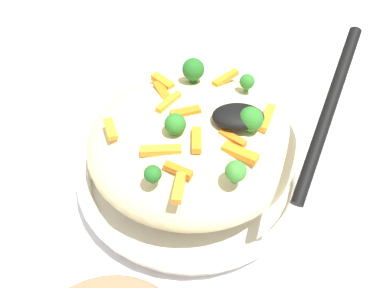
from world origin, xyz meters
TOP-DOWN VIEW (x-y plane):
  - ground_plane at (0.00, 0.00)m, footprint 2.40×2.40m
  - serving_bowl at (0.00, 0.00)m, footprint 0.29×0.29m
  - pasta_mound at (0.00, 0.00)m, footprint 0.25×0.24m
  - carrot_piece_0 at (-0.04, 0.06)m, footprint 0.03×0.03m
  - carrot_piece_1 at (0.04, -0.03)m, footprint 0.03×0.03m
  - carrot_piece_2 at (-0.01, -0.08)m, footprint 0.03×0.02m
  - carrot_piece_3 at (-0.01, -0.00)m, footprint 0.03×0.02m
  - carrot_piece_4 at (0.05, -0.05)m, footprint 0.04×0.03m
  - carrot_piece_5 at (0.08, 0.00)m, footprint 0.02×0.04m
  - carrot_piece_6 at (-0.01, -0.10)m, footprint 0.01×0.03m
  - carrot_piece_7 at (-0.04, 0.04)m, footprint 0.03×0.04m
  - carrot_piece_8 at (0.04, 0.01)m, footprint 0.03×0.02m
  - carrot_piece_9 at (0.01, -0.04)m, footprint 0.01×0.03m
  - carrot_piece_10 at (-0.09, -0.02)m, footprint 0.02×0.03m
  - carrot_piece_11 at (0.04, 0.07)m, footprint 0.03×0.03m
  - carrot_piece_12 at (-0.03, -0.05)m, footprint 0.04×0.01m
  - carrot_piece_13 at (-0.03, 0.02)m, footprint 0.03×0.04m
  - broccoli_floret_0 at (0.00, 0.07)m, footprint 0.03×0.03m
  - broccoli_floret_1 at (-0.02, -0.03)m, footprint 0.02×0.02m
  - broccoli_floret_2 at (0.06, -0.02)m, footprint 0.03×0.03m
  - broccoli_floret_3 at (0.06, 0.05)m, footprint 0.02×0.02m
  - broccoli_floret_4 at (0.04, -0.09)m, footprint 0.02×0.02m
  - broccoli_floret_5 at (-0.04, -0.09)m, footprint 0.02×0.02m
  - serving_spoon at (0.08, -0.03)m, footprint 0.15×0.17m

SIDE VIEW (x-z plane):
  - ground_plane at x=0.00m, z-range 0.00..0.00m
  - serving_bowl at x=0.00m, z-range 0.00..0.04m
  - pasta_mound at x=0.00m, z-range 0.03..0.12m
  - carrot_piece_10 at x=-0.09m, z-range 0.11..0.12m
  - carrot_piece_11 at x=0.04m, z-range 0.11..0.12m
  - carrot_piece_7 at x=-0.04m, z-range 0.11..0.12m
  - carrot_piece_5 at x=0.08m, z-range 0.11..0.12m
  - carrot_piece_2 at x=-0.01m, z-range 0.11..0.12m
  - carrot_piece_6 at x=-0.01m, z-range 0.11..0.12m
  - carrot_piece_4 at x=0.05m, z-range 0.11..0.12m
  - carrot_piece_12 at x=-0.03m, z-range 0.11..0.12m
  - carrot_piece_0 at x=-0.04m, z-range 0.11..0.12m
  - carrot_piece_1 at x=0.04m, z-range 0.12..0.12m
  - carrot_piece_8 at x=0.04m, z-range 0.12..0.12m
  - carrot_piece_9 at x=0.01m, z-range 0.12..0.13m
  - carrot_piece_13 at x=-0.03m, z-range 0.12..0.13m
  - carrot_piece_3 at x=-0.01m, z-range 0.12..0.13m
  - broccoli_floret_5 at x=-0.04m, z-range 0.11..0.13m
  - broccoli_floret_3 at x=0.06m, z-range 0.12..0.14m
  - broccoli_floret_4 at x=0.04m, z-range 0.12..0.14m
  - broccoli_floret_2 at x=0.06m, z-range 0.12..0.15m
  - broccoli_floret_1 at x=-0.02m, z-range 0.12..0.15m
  - broccoli_floret_0 at x=0.00m, z-range 0.12..0.15m
  - serving_spoon at x=0.08m, z-range 0.10..0.19m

